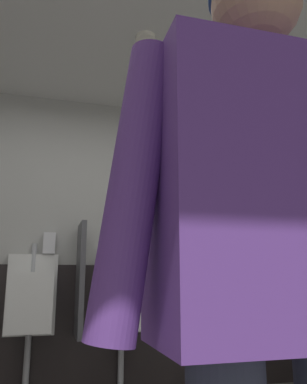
# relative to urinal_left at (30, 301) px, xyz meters

# --- Properties ---
(wall_back) EXTENTS (4.94, 0.12, 2.59)m
(wall_back) POSITION_rel_urinal_left_xyz_m (0.37, 0.22, 0.52)
(wall_back) COLOR #B2B2AD
(wall_back) RESTS_ON ground_plane
(wainscot_band_back) EXTENTS (4.34, 0.03, 1.06)m
(wainscot_band_back) POSITION_rel_urinal_left_xyz_m (0.37, 0.14, -0.24)
(wainscot_band_back) COLOR black
(wainscot_band_back) RESTS_ON ground_plane
(downlight_far) EXTENTS (0.14, 0.14, 0.03)m
(downlight_far) POSITION_rel_urinal_left_xyz_m (0.68, -1.00, 1.80)
(downlight_far) COLOR white
(urinal_left) EXTENTS (0.40, 0.34, 1.24)m
(urinal_left) POSITION_rel_urinal_left_xyz_m (0.00, 0.00, 0.00)
(urinal_left) COLOR white
(urinal_left) RESTS_ON ground_plane
(urinal_middle) EXTENTS (0.40, 0.34, 1.24)m
(urinal_middle) POSITION_rel_urinal_left_xyz_m (0.75, 0.00, 0.00)
(urinal_middle) COLOR white
(urinal_middle) RESTS_ON ground_plane
(privacy_divider_panel) EXTENTS (0.04, 0.40, 0.90)m
(privacy_divider_panel) POSITION_rel_urinal_left_xyz_m (0.38, -0.07, 0.17)
(privacy_divider_panel) COLOR #4C4C51
(person) EXTENTS (0.68, 0.60, 1.66)m
(person) POSITION_rel_urinal_left_xyz_m (0.52, -2.64, 0.20)
(person) COLOR #2D3342
(person) RESTS_ON ground_plane
(soap_dispenser) EXTENTS (0.10, 0.07, 0.18)m
(soap_dispenser) POSITION_rel_urinal_left_xyz_m (0.12, 0.12, 0.47)
(soap_dispenser) COLOR silver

